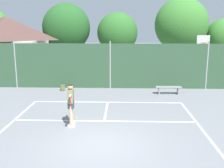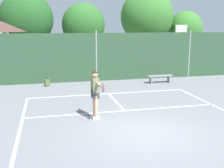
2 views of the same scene
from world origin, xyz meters
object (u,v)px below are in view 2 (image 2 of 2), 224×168
object	(u,v)px
courtside_bench	(160,77)
tennis_player	(95,90)
backpack_olive	(47,83)
tennis_ball	(93,111)
basketball_hoop	(180,42)

from	to	relation	value
courtside_bench	tennis_player	bearing A→B (deg)	-131.98
tennis_player	backpack_olive	world-z (taller)	tennis_player
tennis_ball	backpack_olive	bearing A→B (deg)	108.53
tennis_ball	basketball_hoop	bearing A→B (deg)	44.80
basketball_hoop	tennis_ball	xyz separation A→B (m)	(-7.89, -7.84, -2.28)
tennis_player	courtside_bench	world-z (taller)	tennis_player
basketball_hoop	tennis_player	size ratio (longest dim) A/B	1.91
tennis_ball	backpack_olive	xyz separation A→B (m)	(-1.81, 5.40, 0.16)
basketball_hoop	courtside_bench	size ratio (longest dim) A/B	2.22
tennis_player	tennis_ball	bearing A→B (deg)	86.82
courtside_bench	tennis_ball	bearing A→B (deg)	-136.73
tennis_ball	backpack_olive	distance (m)	5.70
tennis_ball	courtside_bench	size ratio (longest dim) A/B	0.04
backpack_olive	tennis_ball	bearing A→B (deg)	-71.47
backpack_olive	courtside_bench	size ratio (longest dim) A/B	0.29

